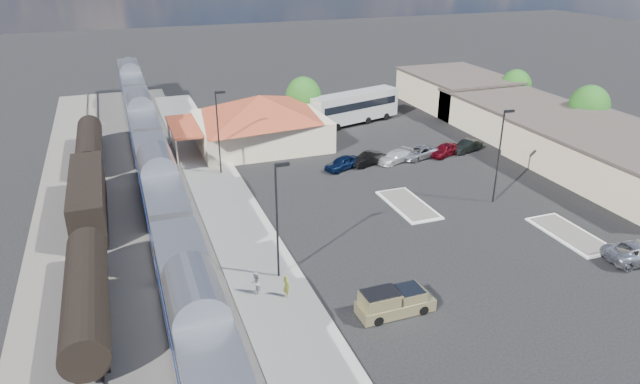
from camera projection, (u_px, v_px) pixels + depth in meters
name	position (u px, v px, depth m)	size (l,w,h in m)	color
ground	(379.00, 221.00, 50.64)	(280.00, 280.00, 0.00)	black
railbed	(127.00, 219.00, 50.91)	(16.00, 100.00, 0.12)	#4C4944
platform	(231.00, 213.00, 52.01)	(5.50, 92.00, 0.18)	gray
passenger_train	(161.00, 194.00, 49.03)	(3.00, 104.00, 5.55)	silver
freight_cars	(88.00, 199.00, 50.25)	(2.80, 46.00, 4.00)	black
station_depot	(260.00, 120.00, 68.64)	(18.35, 12.24, 6.20)	beige
buildings_east	(534.00, 122.00, 70.84)	(14.40, 51.40, 4.80)	#C6B28C
traffic_island_south	(408.00, 205.00, 53.58)	(3.30, 7.50, 0.21)	silver
traffic_island_north	(570.00, 234.00, 48.11)	(3.30, 7.50, 0.21)	silver
lamp_plat_s	(278.00, 212.00, 39.92)	(1.08, 0.25, 9.00)	black
lamp_plat_n	(219.00, 126.00, 58.87)	(1.08, 0.25, 9.00)	black
lamp_lot	(501.00, 149.00, 52.32)	(1.08, 0.25, 9.00)	black
tree_east_b	(589.00, 107.00, 69.98)	(4.94, 4.94, 6.96)	#382314
tree_east_c	(516.00, 86.00, 82.23)	(4.41, 4.41, 6.21)	#382314
tree_depot	(303.00, 96.00, 75.83)	(4.71, 4.71, 6.63)	#382314
pickup_truck	(395.00, 302.00, 37.70)	(5.20, 2.01, 1.79)	tan
coach_bus	(354.00, 106.00, 77.33)	(13.57, 6.40, 4.26)	silver
person_a	(286.00, 286.00, 39.21)	(0.60, 0.39, 1.64)	gold
person_b	(256.00, 283.00, 39.49)	(0.81, 0.63, 1.66)	silver
parked_car_a	(342.00, 163.00, 62.01)	(1.74, 4.32, 1.47)	#0C1A3D
parked_car_b	(368.00, 159.00, 63.28)	(1.51, 4.32, 1.42)	black
parked_car_c	(395.00, 157.00, 64.05)	(1.85, 4.55, 1.32)	white
parked_car_d	(419.00, 152.00, 65.30)	(2.26, 4.89, 1.36)	#96999F
parked_car_e	(445.00, 150.00, 66.03)	(1.72, 4.28, 1.46)	maroon
parked_car_f	(467.00, 146.00, 67.31)	(1.48, 4.25, 1.40)	black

